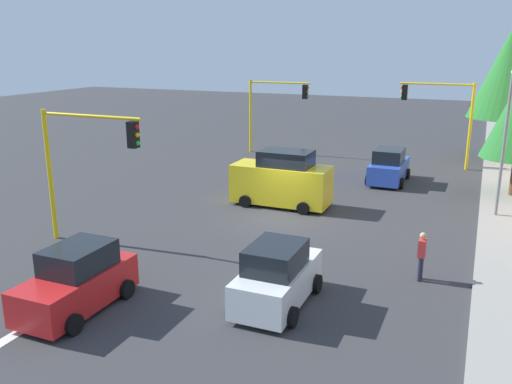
{
  "coord_description": "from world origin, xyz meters",
  "views": [
    {
      "loc": [
        21.99,
        8.32,
        7.74
      ],
      "look_at": [
        0.22,
        -0.99,
        1.2
      ],
      "focal_mm": 37.73,
      "sensor_mm": 36.0,
      "label": 1
    }
  ],
  "objects_px": {
    "pedestrian_crossing": "(422,255)",
    "tree_roadside_far": "(510,71)",
    "car_red": "(77,281)",
    "traffic_signal_far_left": "(441,107)",
    "street_lamp_curbside": "(507,125)",
    "car_white": "(277,277)",
    "delivery_van_yellow": "(282,180)",
    "traffic_signal_near_right": "(85,152)",
    "car_blue": "(389,167)",
    "traffic_signal_far_right": "(274,102)"
  },
  "relations": [
    {
      "from": "street_lamp_curbside",
      "to": "delivery_van_yellow",
      "type": "distance_m",
      "value": 10.35
    },
    {
      "from": "delivery_van_yellow",
      "to": "street_lamp_curbside",
      "type": "bearing_deg",
      "value": 99.37
    },
    {
      "from": "traffic_signal_far_right",
      "to": "street_lamp_curbside",
      "type": "bearing_deg",
      "value": 54.99
    },
    {
      "from": "delivery_van_yellow",
      "to": "car_white",
      "type": "height_order",
      "value": "delivery_van_yellow"
    },
    {
      "from": "pedestrian_crossing",
      "to": "car_red",
      "type": "bearing_deg",
      "value": -56.21
    },
    {
      "from": "traffic_signal_near_right",
      "to": "traffic_signal_far_left",
      "type": "xyz_separation_m",
      "value": [
        -20.0,
        11.3,
        0.11
      ]
    },
    {
      "from": "car_red",
      "to": "street_lamp_curbside",
      "type": "bearing_deg",
      "value": 140.61
    },
    {
      "from": "traffic_signal_near_right",
      "to": "car_white",
      "type": "relative_size",
      "value": 1.38
    },
    {
      "from": "traffic_signal_far_right",
      "to": "car_white",
      "type": "distance_m",
      "value": 23.68
    },
    {
      "from": "traffic_signal_near_right",
      "to": "traffic_signal_far_right",
      "type": "xyz_separation_m",
      "value": [
        -20.0,
        0.01,
        -0.02
      ]
    },
    {
      "from": "traffic_signal_far_left",
      "to": "pedestrian_crossing",
      "type": "bearing_deg",
      "value": 3.61
    },
    {
      "from": "pedestrian_crossing",
      "to": "traffic_signal_far_right",
      "type": "bearing_deg",
      "value": -145.84
    },
    {
      "from": "traffic_signal_far_left",
      "to": "car_red",
      "type": "relative_size",
      "value": 1.41
    },
    {
      "from": "street_lamp_curbside",
      "to": "car_white",
      "type": "distance_m",
      "value": 13.5
    },
    {
      "from": "delivery_van_yellow",
      "to": "pedestrian_crossing",
      "type": "distance_m",
      "value": 9.74
    },
    {
      "from": "traffic_signal_far_right",
      "to": "street_lamp_curbside",
      "type": "distance_m",
      "value": 18.12
    },
    {
      "from": "pedestrian_crossing",
      "to": "tree_roadside_far",
      "type": "bearing_deg",
      "value": 173.17
    },
    {
      "from": "traffic_signal_far_right",
      "to": "car_white",
      "type": "relative_size",
      "value": 1.37
    },
    {
      "from": "delivery_van_yellow",
      "to": "car_red",
      "type": "relative_size",
      "value": 1.24
    },
    {
      "from": "traffic_signal_far_left",
      "to": "pedestrian_crossing",
      "type": "distance_m",
      "value": 18.62
    },
    {
      "from": "car_blue",
      "to": "car_white",
      "type": "relative_size",
      "value": 1.06
    },
    {
      "from": "pedestrian_crossing",
      "to": "car_white",
      "type": "bearing_deg",
      "value": -47.46
    },
    {
      "from": "car_blue",
      "to": "pedestrian_crossing",
      "type": "relative_size",
      "value": 2.38
    },
    {
      "from": "traffic_signal_near_right",
      "to": "tree_roadside_far",
      "type": "distance_m",
      "value": 28.46
    },
    {
      "from": "traffic_signal_near_right",
      "to": "street_lamp_curbside",
      "type": "height_order",
      "value": "street_lamp_curbside"
    },
    {
      "from": "car_red",
      "to": "car_blue",
      "type": "bearing_deg",
      "value": 163.05
    },
    {
      "from": "car_red",
      "to": "car_white",
      "type": "height_order",
      "value": "same"
    },
    {
      "from": "traffic_signal_far_left",
      "to": "street_lamp_curbside",
      "type": "relative_size",
      "value": 0.78
    },
    {
      "from": "street_lamp_curbside",
      "to": "car_red",
      "type": "bearing_deg",
      "value": -39.39
    },
    {
      "from": "traffic_signal_far_left",
      "to": "delivery_van_yellow",
      "type": "distance_m",
      "value": 13.76
    },
    {
      "from": "traffic_signal_near_right",
      "to": "car_white",
      "type": "height_order",
      "value": "traffic_signal_near_right"
    },
    {
      "from": "delivery_van_yellow",
      "to": "traffic_signal_far_left",
      "type": "bearing_deg",
      "value": 152.6
    },
    {
      "from": "traffic_signal_far_left",
      "to": "car_red",
      "type": "bearing_deg",
      "value": -18.21
    },
    {
      "from": "car_red",
      "to": "pedestrian_crossing",
      "type": "distance_m",
      "value": 11.1
    },
    {
      "from": "car_blue",
      "to": "traffic_signal_far_left",
      "type": "bearing_deg",
      "value": 157.28
    },
    {
      "from": "traffic_signal_near_right",
      "to": "car_blue",
      "type": "bearing_deg",
      "value": 148.35
    },
    {
      "from": "traffic_signal_near_right",
      "to": "traffic_signal_far_right",
      "type": "bearing_deg",
      "value": 179.98
    },
    {
      "from": "delivery_van_yellow",
      "to": "car_white",
      "type": "xyz_separation_m",
      "value": [
        9.87,
        3.54,
        -0.39
      ]
    },
    {
      "from": "car_blue",
      "to": "car_white",
      "type": "xyz_separation_m",
      "value": [
        16.66,
        -0.5,
        -0.0
      ]
    },
    {
      "from": "pedestrian_crossing",
      "to": "traffic_signal_far_left",
      "type": "bearing_deg",
      "value": -176.39
    },
    {
      "from": "car_white",
      "to": "pedestrian_crossing",
      "type": "bearing_deg",
      "value": 132.54
    },
    {
      "from": "traffic_signal_far_right",
      "to": "car_red",
      "type": "xyz_separation_m",
      "value": [
        24.52,
        3.23,
        -2.84
      ]
    },
    {
      "from": "traffic_signal_far_left",
      "to": "street_lamp_curbside",
      "type": "height_order",
      "value": "street_lamp_curbside"
    },
    {
      "from": "traffic_signal_far_right",
      "to": "car_blue",
      "type": "relative_size",
      "value": 1.3
    },
    {
      "from": "tree_roadside_far",
      "to": "car_red",
      "type": "bearing_deg",
      "value": -22.65
    },
    {
      "from": "traffic_signal_far_right",
      "to": "car_red",
      "type": "height_order",
      "value": "traffic_signal_far_right"
    },
    {
      "from": "traffic_signal_far_left",
      "to": "delivery_van_yellow",
      "type": "xyz_separation_m",
      "value": [
        12.0,
        -6.22,
        -2.59
      ]
    },
    {
      "from": "street_lamp_curbside",
      "to": "delivery_van_yellow",
      "type": "bearing_deg",
      "value": -80.63
    },
    {
      "from": "street_lamp_curbside",
      "to": "car_red",
      "type": "xyz_separation_m",
      "value": [
        14.13,
        -11.6,
        -3.45
      ]
    },
    {
      "from": "traffic_signal_far_left",
      "to": "traffic_signal_near_right",
      "type": "bearing_deg",
      "value": -29.46
    }
  ]
}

